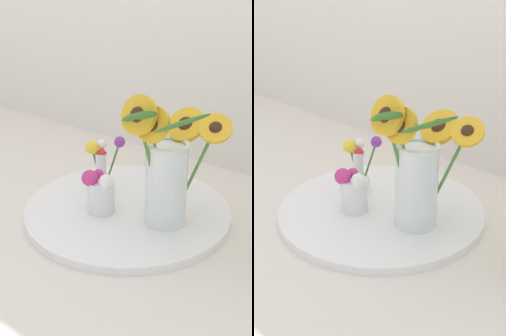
{
  "view_description": "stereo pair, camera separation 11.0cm",
  "coord_description": "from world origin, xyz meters",
  "views": [
    {
      "loc": [
        0.62,
        -0.75,
        0.58
      ],
      "look_at": [
        -0.0,
        0.04,
        0.12
      ],
      "focal_mm": 50.0,
      "sensor_mm": 36.0,
      "label": 1
    },
    {
      "loc": [
        0.7,
        -0.68,
        0.58
      ],
      "look_at": [
        -0.0,
        0.04,
        0.12
      ],
      "focal_mm": 50.0,
      "sensor_mm": 36.0,
      "label": 2
    }
  ],
  "objects": [
    {
      "name": "ground_plane",
      "position": [
        0.0,
        0.0,
        0.0
      ],
      "size": [
        6.0,
        6.0,
        0.0
      ],
      "primitive_type": "plane",
      "color": "silver"
    },
    {
      "name": "serving_tray",
      "position": [
        -0.0,
        0.04,
        0.01
      ],
      "size": [
        0.5,
        0.5,
        0.02
      ],
      "color": "white",
      "rests_on": "ground_plane"
    },
    {
      "name": "mason_jar_sunflowers",
      "position": [
        0.11,
        0.04,
        0.15
      ],
      "size": [
        0.2,
        0.22,
        0.31
      ],
      "color": "silver",
      "rests_on": "serving_tray"
    },
    {
      "name": "vase_small_center",
      "position": [
        -0.04,
        -0.01,
        0.07
      ],
      "size": [
        0.07,
        0.07,
        0.11
      ],
      "color": "white",
      "rests_on": "serving_tray"
    },
    {
      "name": "vase_bulb_right",
      "position": [
        -0.1,
        0.06,
        0.08
      ],
      "size": [
        0.1,
        0.06,
        0.16
      ],
      "color": "white",
      "rests_on": "serving_tray"
    }
  ]
}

